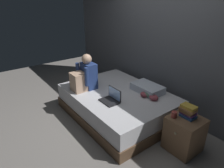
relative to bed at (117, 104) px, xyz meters
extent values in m
plane|color=gray|center=(0.20, -0.30, -0.23)|extent=(8.00, 8.00, 0.00)
cube|color=#4C4F54|center=(0.20, 0.90, 1.12)|extent=(5.60, 0.10, 2.70)
cube|color=brown|center=(0.00, 0.00, -0.14)|extent=(2.00, 1.50, 0.19)
cube|color=silver|center=(0.00, 0.00, 0.10)|extent=(1.96, 1.46, 0.28)
cube|color=brown|center=(1.30, 0.19, 0.03)|extent=(0.44, 0.44, 0.52)
sphere|color=gray|center=(1.30, -0.03, 0.14)|extent=(0.04, 0.04, 0.04)
cube|color=navy|center=(-0.48, -0.30, 0.48)|extent=(0.30, 0.20, 0.48)
sphere|color=tan|center=(-0.48, -0.33, 0.80)|extent=(0.18, 0.18, 0.18)
cube|color=tan|center=(-0.48, -0.52, 0.41)|extent=(0.26, 0.24, 0.34)
cylinder|color=navy|center=(-0.64, -0.44, 0.54)|extent=(0.07, 0.07, 0.34)
cylinder|color=navy|center=(-0.32, -0.44, 0.54)|extent=(0.07, 0.07, 0.34)
cube|color=black|center=(0.20, -0.34, 0.25)|extent=(0.32, 0.22, 0.02)
cube|color=black|center=(0.20, -0.22, 0.36)|extent=(0.32, 0.01, 0.20)
cube|color=#8CB2EA|center=(0.20, -0.23, 0.36)|extent=(0.29, 0.00, 0.18)
cube|color=silver|center=(0.30, 0.45, 0.30)|extent=(0.56, 0.36, 0.13)
cube|color=#284C84|center=(1.28, 0.24, 0.31)|extent=(0.20, 0.15, 0.03)
cube|color=#703D84|center=(1.27, 0.26, 0.34)|extent=(0.19, 0.15, 0.03)
cube|color=brown|center=(1.26, 0.23, 0.37)|extent=(0.19, 0.13, 0.04)
cube|color=brown|center=(1.27, 0.23, 0.41)|extent=(0.21, 0.15, 0.03)
cube|color=gold|center=(1.27, 0.25, 0.45)|extent=(0.20, 0.13, 0.04)
cylinder|color=#933833|center=(1.17, 0.07, 0.33)|extent=(0.08, 0.08, 0.09)
ellipsoid|color=#8E3D47|center=(0.41, 0.26, 0.28)|extent=(0.15, 0.13, 0.08)
ellipsoid|color=#4C6B56|center=(0.44, 0.31, 0.29)|extent=(0.19, 0.16, 0.10)
ellipsoid|color=#8E3D47|center=(0.59, 0.30, 0.28)|extent=(0.16, 0.14, 0.09)
camera|label=1|loc=(2.56, -2.04, 1.87)|focal=32.42mm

